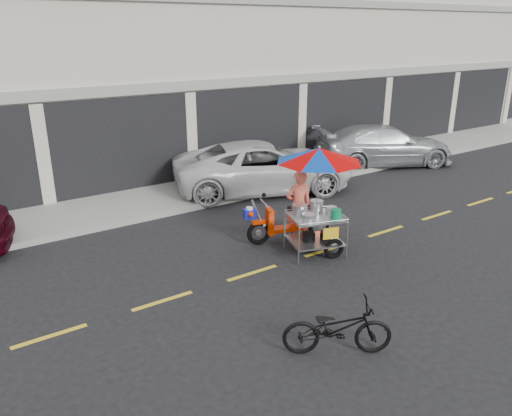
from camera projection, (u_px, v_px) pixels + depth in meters
ground at (325, 250)px, 11.35m from camera, size 90.00×90.00×0.00m
sidewalk at (208, 187)px, 15.60m from camera, size 45.00×3.00×0.15m
shophouse_block at (204, 43)px, 19.64m from camera, size 36.00×8.11×10.40m
centerline at (325, 250)px, 11.35m from camera, size 42.00×0.10×0.01m
white_pickup at (264, 167)px, 15.28m from camera, size 6.01×4.25×1.52m
silver_pickup at (384, 145)px, 18.23m from camera, size 5.46×3.85×1.47m
near_bicycle at (337, 328)px, 7.62m from camera, size 1.74×1.40×0.89m
food_vendor_rig at (310, 183)px, 10.99m from camera, size 2.40×2.43×2.44m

